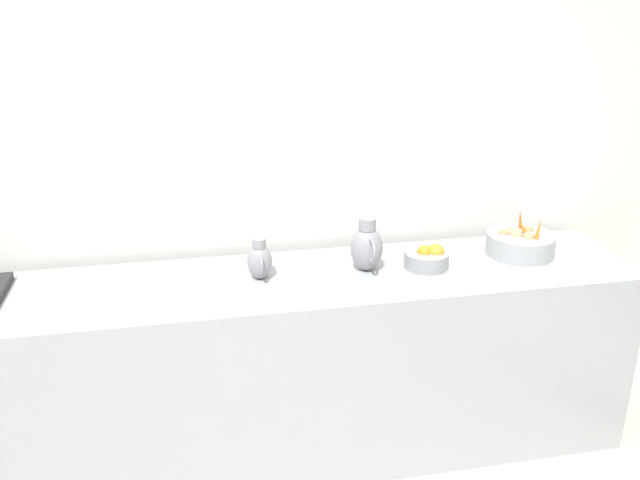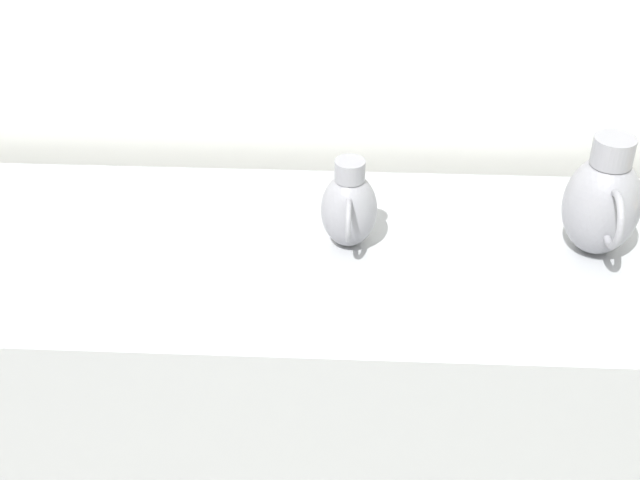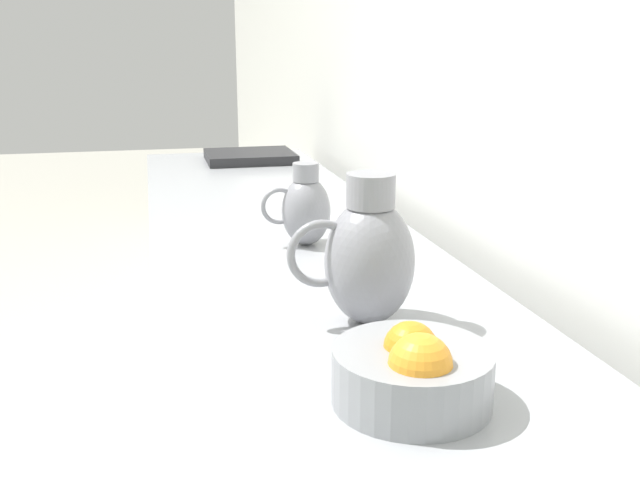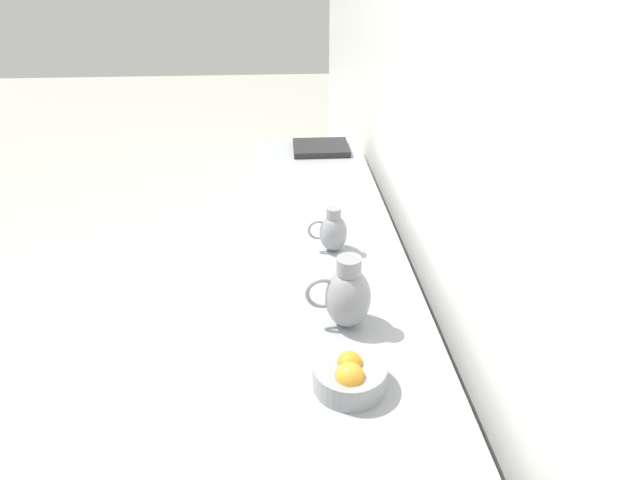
# 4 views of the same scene
# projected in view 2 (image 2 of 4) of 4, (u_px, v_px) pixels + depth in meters

# --- Properties ---
(prep_counter) EXTENTS (0.65, 3.25, 0.94)m
(prep_counter) POSITION_uv_depth(u_px,v_px,m) (395.00, 418.00, 2.02)
(prep_counter) COLOR #9EA0A5
(prep_counter) RESTS_ON ground_plane
(metal_pitcher_tall) EXTENTS (0.21, 0.15, 0.25)m
(metal_pitcher_tall) POSITION_uv_depth(u_px,v_px,m) (603.00, 202.00, 1.70)
(metal_pitcher_tall) COLOR gray
(metal_pitcher_tall) RESTS_ON prep_counter
(metal_pitcher_short) EXTENTS (0.16, 0.11, 0.19)m
(metal_pitcher_short) POSITION_uv_depth(u_px,v_px,m) (349.00, 208.00, 1.74)
(metal_pitcher_short) COLOR gray
(metal_pitcher_short) RESTS_ON prep_counter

